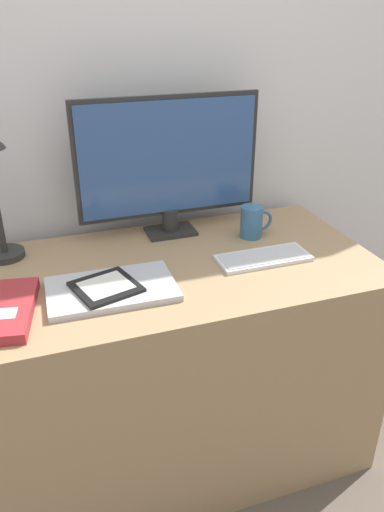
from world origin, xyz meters
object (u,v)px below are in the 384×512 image
object	(u,v)px
laptop	(112,289)
coffee_mug	(252,222)
keyboard	(263,258)
ereader	(106,287)
monitor	(169,163)

from	to	relation	value
laptop	coffee_mug	bearing A→B (deg)	22.05
laptop	keyboard	bearing A→B (deg)	4.77
keyboard	ereader	xyz separation A→B (m)	(-0.48, -0.05, 0.02)
monitor	laptop	xyz separation A→B (m)	(-0.26, -0.32, -0.23)
keyboard	coffee_mug	size ratio (longest dim) A/B	2.56
monitor	ereader	world-z (taller)	monitor
ereader	coffee_mug	bearing A→B (deg)	22.08
laptop	ereader	distance (m)	0.02
keyboard	ereader	distance (m)	0.48
keyboard	laptop	world-z (taller)	laptop
laptop	ereader	world-z (taller)	ereader
laptop	ereader	bearing A→B (deg)	-156.90
monitor	laptop	bearing A→B (deg)	-128.91
laptop	ereader	xyz separation A→B (m)	(-0.01, -0.01, 0.01)
monitor	coffee_mug	bearing A→B (deg)	-25.65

